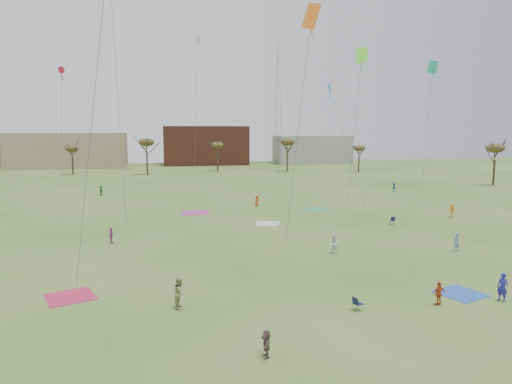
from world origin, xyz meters
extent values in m
plane|color=#345A1C|center=(0.00, 0.00, 0.00)|extent=(260.00, 260.00, 0.00)
imported|color=navy|center=(13.29, -3.04, 0.93)|extent=(0.69, 0.80, 1.86)
imported|color=#BC4720|center=(8.85, -2.87, 0.76)|extent=(0.95, 0.54, 1.52)
imported|color=#93915D|center=(-7.25, -0.10, 0.97)|extent=(0.93, 1.09, 1.95)
imported|color=brown|center=(-3.35, -7.33, 0.69)|extent=(0.54, 1.32, 1.38)
imported|color=#C17724|center=(27.50, 23.39, 0.90)|extent=(1.10, 1.34, 1.81)
imported|color=#6C87B4|center=(18.04, 8.70, 0.85)|extent=(0.67, 0.49, 1.70)
imported|color=#9B4089|center=(-13.26, 17.95, 0.77)|extent=(0.47, 0.94, 1.55)
imported|color=white|center=(6.74, 10.01, 0.89)|extent=(1.06, 1.10, 1.79)
imported|color=#226829|center=(-18.46, 52.39, 0.81)|extent=(0.98, 1.57, 1.61)
imported|color=#B54D1F|center=(5.10, 36.82, 0.78)|extent=(0.90, 0.75, 1.57)
imported|color=navy|center=(31.88, 46.82, 0.83)|extent=(0.72, 1.13, 1.67)
cube|color=#B52449|center=(-14.37, 3.21, 0.00)|extent=(3.78, 3.78, 0.03)
cube|color=#2954B2|center=(11.49, -1.34, 0.00)|extent=(3.52, 3.52, 0.03)
cube|color=beige|center=(3.83, 24.16, 0.00)|extent=(3.46, 3.46, 0.03)
cube|color=#A43285|center=(-4.03, 33.03, 0.00)|extent=(3.64, 3.64, 0.03)
cube|color=#36975B|center=(12.72, 32.39, 0.00)|extent=(4.18, 4.18, 0.03)
cube|color=#151C3A|center=(3.48, -2.66, 0.42)|extent=(0.64, 0.64, 0.04)
cube|color=#151C3A|center=(3.26, -2.73, 0.65)|extent=(0.29, 0.52, 0.44)
cube|color=#141437|center=(18.02, 20.86, 0.42)|extent=(0.70, 0.70, 0.04)
cube|color=#141437|center=(18.21, 20.99, 0.65)|extent=(0.40, 0.48, 0.44)
cone|color=red|center=(-19.73, 32.00, 18.09)|extent=(0.84, 0.06, 0.84)
cube|color=red|center=(-19.73, 32.00, 17.56)|extent=(0.08, 0.08, 1.37)
cylinder|color=#4C4C51|center=(-19.70, 29.49, 9.50)|extent=(0.09, 5.05, 17.20)
cube|color=#1BA386|center=(37.44, 45.42, 21.59)|extent=(1.09, 1.09, 2.15)
cube|color=#1BA386|center=(37.44, 45.42, 20.84)|extent=(0.08, 0.08, 1.93)
cylinder|color=#4C4C51|center=(36.05, 43.93, 11.25)|extent=(2.82, 3.03, 20.70)
cube|color=silver|center=(-2.01, 51.69, 25.72)|extent=(0.72, 0.72, 1.23)
cube|color=silver|center=(-2.01, 51.69, 25.00)|extent=(0.08, 0.08, 1.85)
cylinder|color=#4C4C51|center=(-2.46, 52.22, 13.31)|extent=(0.94, 1.12, 24.82)
cone|color=#258ED6|center=(14.17, 32.24, 16.65)|extent=(1.04, 0.08, 1.04)
cube|color=#258ED6|center=(14.17, 32.24, 15.99)|extent=(0.08, 0.08, 1.71)
cylinder|color=#4C4C51|center=(16.16, 30.38, 8.78)|extent=(4.03, 3.76, 15.76)
cylinder|color=#4C4C51|center=(-12.29, 2.20, 11.78)|extent=(2.98, 0.42, 21.76)
cube|color=orange|center=(5.36, 13.40, 21.16)|extent=(1.15, 1.15, 2.25)
cube|color=orange|center=(5.36, 13.40, 20.38)|extent=(0.08, 0.08, 2.02)
cylinder|color=#4C4C51|center=(4.00, 12.45, 11.03)|extent=(2.77, 1.96, 20.27)
cube|color=#62E926|center=(18.50, 31.90, 20.92)|extent=(1.12, 1.12, 2.20)
cube|color=#62E926|center=(18.50, 31.90, 20.15)|extent=(0.08, 0.08, 1.98)
cylinder|color=#4C4C51|center=(18.08, 32.60, 10.91)|extent=(0.88, 1.45, 20.02)
cylinder|color=#4C4C51|center=(-12.55, 23.01, 14.45)|extent=(0.99, 2.19, 27.10)
cylinder|color=#3A2B1E|center=(-30.00, 92.00, 2.16)|extent=(0.40, 0.40, 4.32)
ellipsoid|color=#473D1E|center=(-30.00, 92.00, 6.34)|extent=(3.02, 3.02, 1.58)
cylinder|color=#3A2B1E|center=(-12.00, 88.00, 2.70)|extent=(0.40, 0.40, 5.40)
ellipsoid|color=#473D1E|center=(-12.00, 88.00, 7.92)|extent=(3.78, 3.78, 1.98)
cylinder|color=#3A2B1E|center=(6.00, 94.00, 2.34)|extent=(0.40, 0.40, 4.68)
ellipsoid|color=#473D1E|center=(6.00, 94.00, 6.86)|extent=(3.28, 3.28, 1.72)
cylinder|color=#3A2B1E|center=(24.00, 90.00, 2.64)|extent=(0.40, 0.40, 5.28)
ellipsoid|color=#473D1E|center=(24.00, 90.00, 7.74)|extent=(3.70, 3.70, 1.94)
cylinder|color=#3A2B1E|center=(42.00, 85.00, 2.10)|extent=(0.40, 0.40, 4.20)
ellipsoid|color=#473D1E|center=(42.00, 85.00, 6.16)|extent=(2.94, 2.94, 1.54)
cylinder|color=#3A2B1E|center=(56.00, 52.00, 2.52)|extent=(0.40, 0.40, 5.04)
ellipsoid|color=#473D1E|center=(56.00, 52.00, 7.39)|extent=(3.53, 3.53, 1.85)
cube|color=#937F60|center=(-35.00, 115.00, 5.00)|extent=(32.00, 14.00, 10.00)
cube|color=brown|center=(5.00, 120.00, 6.00)|extent=(26.00, 16.00, 12.00)
cube|color=gray|center=(40.00, 118.00, 4.50)|extent=(24.00, 12.00, 9.00)
cylinder|color=#9EA3A8|center=(30.90, 125.00, 19.00)|extent=(0.16, 0.16, 38.00)
cylinder|color=#9EA3A8|center=(29.55, 125.78, 19.00)|extent=(0.16, 0.16, 38.00)
cylinder|color=#9EA3A8|center=(29.55, 124.22, 19.00)|extent=(0.16, 0.16, 38.00)
cylinder|color=#9EA3A8|center=(30.00, 125.00, 39.50)|extent=(0.10, 0.10, 3.00)
camera|label=1|loc=(-8.04, -28.21, 11.08)|focal=32.52mm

